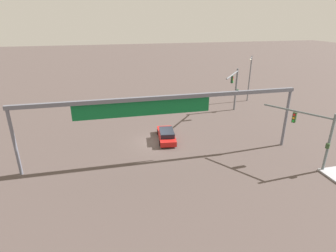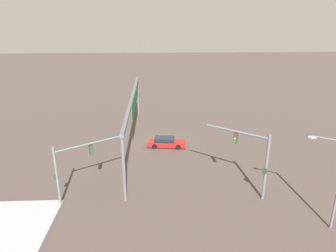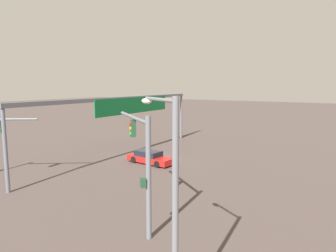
{
  "view_description": "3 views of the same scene",
  "coord_description": "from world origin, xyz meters",
  "views": [
    {
      "loc": [
        -5.05,
        -26.59,
        12.74
      ],
      "look_at": [
        0.98,
        -0.89,
        2.13
      ],
      "focal_mm": 29.13,
      "sensor_mm": 36.0,
      "label": 1
    },
    {
      "loc": [
        35.71,
        -1.07,
        14.87
      ],
      "look_at": [
        0.4,
        0.59,
        2.47
      ],
      "focal_mm": 32.14,
      "sensor_mm": 36.0,
      "label": 2
    },
    {
      "loc": [
        24.91,
        16.38,
        7.48
      ],
      "look_at": [
        -2.23,
        0.37,
        3.23
      ],
      "focal_mm": 32.82,
      "sensor_mm": 36.0,
      "label": 3
    }
  ],
  "objects": [
    {
      "name": "ground_plane",
      "position": [
        0.0,
        0.0,
        0.0
      ],
      "size": [
        232.19,
        232.19,
        0.0
      ],
      "primitive_type": "plane",
      "color": "#4C403D"
    },
    {
      "name": "traffic_signal_near_corner",
      "position": [
        12.37,
        -8.06,
        3.58
      ],
      "size": [
        3.56,
        5.41,
        5.34
      ],
      "rotation": [
        0.0,
        0.0,
        2.16
      ],
      "color": "slate",
      "rests_on": "ground"
    },
    {
      "name": "traffic_signal_opposite_side",
      "position": [
        12.4,
        7.42,
        4.04
      ],
      "size": [
        4.18,
        4.72,
        6.05
      ],
      "rotation": [
        0.0,
        0.0,
        -2.26
      ],
      "color": "slate",
      "rests_on": "ground"
    },
    {
      "name": "streetlamp_curved_arm",
      "position": [
        17.14,
        11.88,
        4.24
      ],
      "size": [
        1.68,
        2.31,
        7.17
      ],
      "rotation": [
        0.0,
        0.0,
        -2.17
      ],
      "color": "slate",
      "rests_on": "ground"
    },
    {
      "name": "overhead_sign_gantry",
      "position": [
        -0.54,
        -3.68,
        5.34
      ],
      "size": [
        26.0,
        0.43,
        6.24
      ],
      "color": "slate",
      "rests_on": "ground"
    },
    {
      "name": "sedan_car_approaching",
      "position": [
        1.09,
        0.33,
        0.57
      ],
      "size": [
        2.25,
        4.87,
        1.21
      ],
      "rotation": [
        0.0,
        0.0,
        1.45
      ],
      "color": "red",
      "rests_on": "ground"
    }
  ]
}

